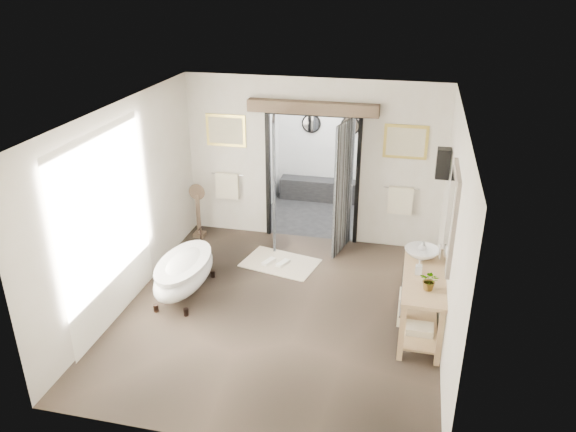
{
  "coord_description": "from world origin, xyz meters",
  "views": [
    {
      "loc": [
        1.66,
        -6.62,
        4.56
      ],
      "look_at": [
        0.0,
        0.6,
        1.25
      ],
      "focal_mm": 35.0,
      "sensor_mm": 36.0,
      "label": 1
    }
  ],
  "objects_px": {
    "clawfoot_tub": "(184,272)",
    "vanity": "(420,297)",
    "basin": "(422,254)",
    "rug": "(280,263)"
  },
  "relations": [
    {
      "from": "clawfoot_tub",
      "to": "vanity",
      "type": "xyz_separation_m",
      "value": [
        3.45,
        -0.13,
        0.13
      ]
    },
    {
      "from": "vanity",
      "to": "basin",
      "type": "relative_size",
      "value": 3.36
    },
    {
      "from": "clawfoot_tub",
      "to": "vanity",
      "type": "relative_size",
      "value": 0.98
    },
    {
      "from": "basin",
      "to": "rug",
      "type": "bearing_deg",
      "value": 167.86
    },
    {
      "from": "rug",
      "to": "basin",
      "type": "bearing_deg",
      "value": -22.78
    },
    {
      "from": "vanity",
      "to": "basin",
      "type": "distance_m",
      "value": 0.6
    },
    {
      "from": "rug",
      "to": "basin",
      "type": "xyz_separation_m",
      "value": [
        2.24,
        -0.94,
        0.92
      ]
    },
    {
      "from": "clawfoot_tub",
      "to": "basin",
      "type": "xyz_separation_m",
      "value": [
        3.42,
        0.29,
        0.56
      ]
    },
    {
      "from": "clawfoot_tub",
      "to": "rug",
      "type": "xyz_separation_m",
      "value": [
        1.18,
        1.23,
        -0.37
      ]
    },
    {
      "from": "vanity",
      "to": "clawfoot_tub",
      "type": "bearing_deg",
      "value": 177.78
    }
  ]
}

